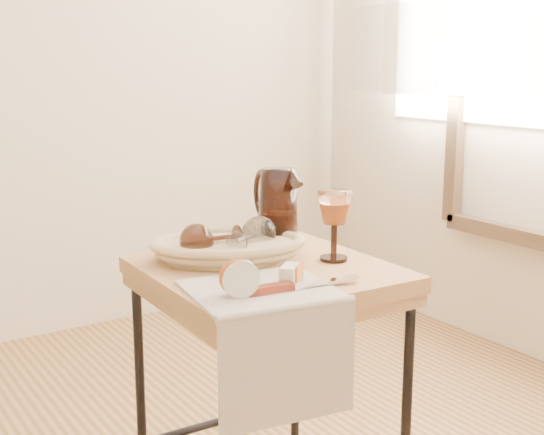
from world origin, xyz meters
TOP-DOWN VIEW (x-y plane):
  - side_table at (0.34, 0.16)m, footprint 0.55×0.55m
  - tea_towel at (0.23, 0.01)m, footprint 0.33×0.30m
  - bread_basket at (0.30, 0.26)m, footprint 0.40×0.34m
  - goblet_lying_a at (0.27, 0.28)m, footprint 0.14×0.10m
  - goblet_lying_b at (0.35, 0.24)m, footprint 0.16×0.14m
  - pitcher at (0.46, 0.30)m, footprint 0.19×0.25m
  - wine_goblet at (0.51, 0.12)m, footprint 0.10×0.10m
  - apple_half at (0.17, -0.00)m, footprint 0.09×0.06m
  - apple_wedge at (0.30, 0.00)m, footprint 0.07×0.06m
  - table_knife at (0.30, -0.03)m, footprint 0.26×0.06m

SIDE VIEW (x-z plane):
  - side_table at x=0.34m, z-range 0.00..0.68m
  - tea_towel at x=0.23m, z-range 0.68..0.68m
  - table_knife at x=0.30m, z-range 0.68..0.70m
  - bread_basket at x=0.30m, z-range 0.68..0.73m
  - apple_wedge at x=0.30m, z-range 0.68..0.72m
  - apple_half at x=0.17m, z-range 0.68..0.76m
  - goblet_lying_a at x=0.27m, z-range 0.69..0.77m
  - goblet_lying_b at x=0.35m, z-range 0.69..0.77m
  - wine_goblet at x=0.51m, z-range 0.68..0.85m
  - pitcher at x=0.46m, z-range 0.66..0.90m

